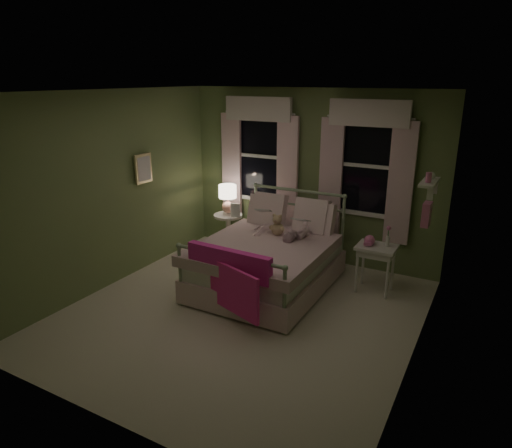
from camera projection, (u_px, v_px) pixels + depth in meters
The scene contains 18 objects.
room_shell at pixel (240, 211), 5.15m from camera, with size 4.20×4.20×4.20m.
bed at pixel (268, 260), 6.15m from camera, with size 1.58×2.04×1.18m.
pink_throw at pixel (228, 272), 5.23m from camera, with size 1.10×0.40×0.71m.
child_left at pixel (265, 210), 6.46m from camera, with size 0.27×0.18×0.74m, color #F7D1DD.
child_right at pixel (301, 214), 6.20m from camera, with size 0.39×0.30×0.80m, color #F7D1DD.
book_left at pixel (256, 213), 6.24m from camera, with size 0.20×0.27×0.03m, color beige.
book_right at pixel (294, 222), 6.00m from camera, with size 0.20×0.27×0.02m, color beige.
teddy_bear at pixel (277, 226), 6.25m from camera, with size 0.23×0.18×0.31m.
nightstand_left at pixel (228, 228), 7.34m from camera, with size 0.46×0.46×0.65m.
table_lamp at pixel (228, 196), 7.18m from camera, with size 0.28×0.28×0.46m.
book_nightstand at pixel (231, 216), 7.16m from camera, with size 0.16×0.22×0.02m, color beige.
nightstand_right at pixel (376, 253), 5.96m from camera, with size 0.50×0.40×0.64m.
pink_toy at pixel (369, 241), 5.95m from camera, with size 0.14×0.19×0.14m.
bud_vase at pixel (388, 236), 5.87m from camera, with size 0.06×0.06×0.28m.
window_left at pixel (259, 152), 7.14m from camera, with size 1.34×0.13×1.96m.
window_right at pixel (366, 161), 6.36m from camera, with size 1.34×0.13×1.96m.
wall_shelf at pixel (428, 199), 4.80m from camera, with size 0.15×0.50×0.60m.
framed_picture at pixel (143, 169), 6.48m from camera, with size 0.03×0.32×0.42m.
Camera 1 is at (2.54, -4.25, 2.75)m, focal length 32.00 mm.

